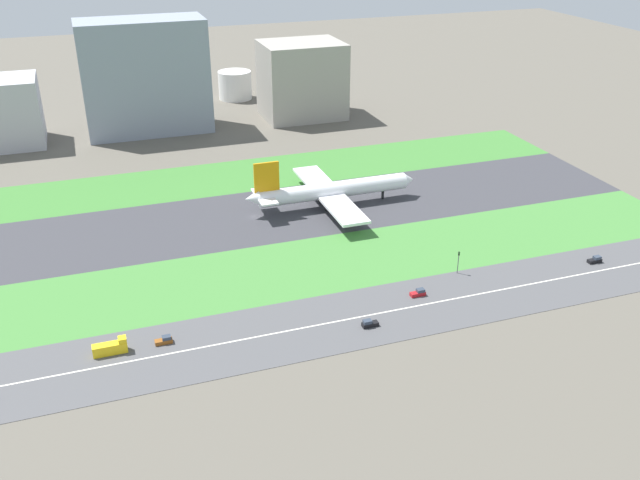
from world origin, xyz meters
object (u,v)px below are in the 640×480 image
object	(u,v)px
airliner	(329,191)
truck_0	(111,348)
car_4	(369,324)
car_3	(595,260)
fuel_tank_west	(235,85)
hangar_building	(145,77)
car_0	(164,340)
car_2	(418,293)
office_tower	(302,80)
traffic_light	(458,261)

from	to	relation	value
airliner	truck_0	distance (m)	106.75
car_4	car_3	size ratio (longest dim) A/B	1.00
car_4	fuel_tank_west	bearing A→B (deg)	-94.43
truck_0	hangar_building	world-z (taller)	hangar_building
car_0	hangar_building	distance (m)	184.68
car_2	fuel_tank_west	xyz separation A→B (m)	(-0.95, 227.00, 6.72)
office_tower	fuel_tank_west	size ratio (longest dim) A/B	2.18
truck_0	office_tower	distance (m)	212.55
car_2	airliner	bearing A→B (deg)	92.04
car_4	airliner	bearing A→B (deg)	-102.23
car_3	fuel_tank_west	distance (m)	235.34
fuel_tank_west	traffic_light	bearing A→B (deg)	-85.33
airliner	car_2	distance (m)	68.25
car_2	traffic_light	distance (m)	19.04
truck_0	car_0	bearing A→B (deg)	0.00
car_0	fuel_tank_west	bearing A→B (deg)	72.73
airliner	hangar_building	xyz separation A→B (m)	(-50.61, 114.00, 19.98)
truck_0	hangar_building	size ratio (longest dim) A/B	0.15
traffic_light	office_tower	bearing A→B (deg)	87.72
car_4	car_2	size ratio (longest dim) A/B	1.00
car_4	office_tower	distance (m)	197.60
truck_0	car_3	xyz separation A→B (m)	(145.36, 0.00, -0.75)
office_tower	hangar_building	bearing A→B (deg)	180.00
car_3	car_2	distance (m)	60.78
airliner	car_0	xyz separation A→B (m)	(-69.12, -68.00, -5.31)
car_2	hangar_building	bearing A→B (deg)	106.25
office_tower	traffic_light	bearing A→B (deg)	-92.28
car_4	traffic_light	size ratio (longest dim) A/B	0.61
car_2	car_0	world-z (taller)	same
office_tower	fuel_tank_west	bearing A→B (deg)	118.88
truck_0	car_2	xyz separation A→B (m)	(84.59, 0.00, -0.75)
hangar_building	office_tower	world-z (taller)	hangar_building
airliner	car_3	xyz separation A→B (m)	(63.20, -68.00, -5.31)
car_4	car_2	bearing A→B (deg)	-152.65
truck_0	car_0	world-z (taller)	truck_0
car_0	fuel_tank_west	size ratio (longest dim) A/B	0.24
hangar_building	truck_0	bearing A→B (deg)	-99.83
truck_0	car_3	world-z (taller)	truck_0
airliner	car_2	world-z (taller)	airliner
car_4	fuel_tank_west	xyz separation A→B (m)	(18.38, 237.00, 6.72)
car_4	fuel_tank_west	world-z (taller)	fuel_tank_west
car_4	hangar_building	world-z (taller)	hangar_building
airliner	car_0	world-z (taller)	airliner
car_0	truck_0	bearing A→B (deg)	-180.00
airliner	fuel_tank_west	world-z (taller)	airliner
truck_0	car_4	bearing A→B (deg)	-8.71
car_4	hangar_building	size ratio (longest dim) A/B	0.08
traffic_light	hangar_building	world-z (taller)	hangar_building
car_4	car_3	world-z (taller)	same
car_3	office_tower	size ratio (longest dim) A/B	0.11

